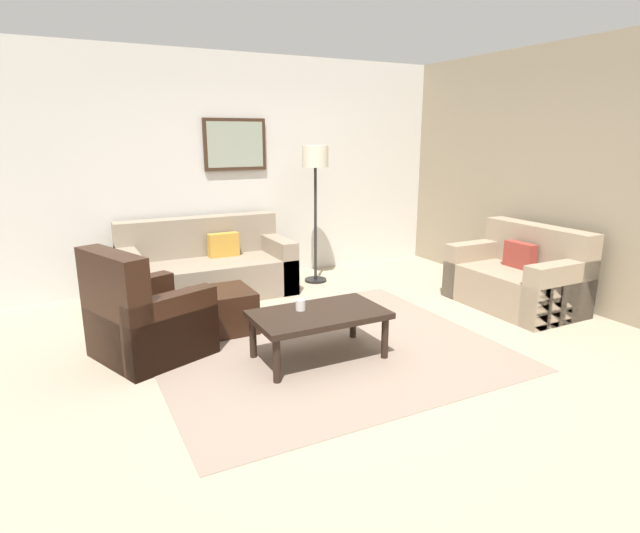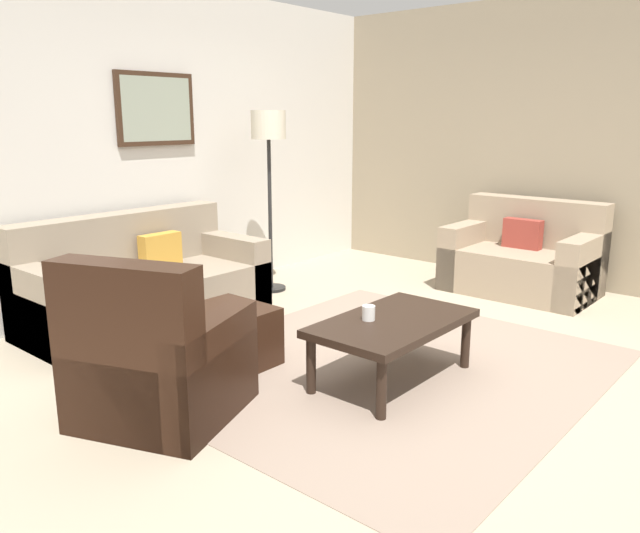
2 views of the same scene
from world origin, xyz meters
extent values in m
plane|color=tan|center=(0.00, 0.00, 0.00)|extent=(8.00, 8.00, 0.00)
cube|color=silver|center=(0.00, 2.60, 1.40)|extent=(6.00, 0.12, 2.80)
cube|color=gray|center=(3.00, 0.00, 1.40)|extent=(0.12, 5.20, 2.80)
cube|color=gray|center=(0.00, 0.00, 0.00)|extent=(2.89, 2.56, 0.01)
cube|color=gray|center=(-0.49, 1.98, 0.21)|extent=(1.91, 0.94, 0.42)
cube|color=gray|center=(-0.49, 2.33, 0.44)|extent=(1.91, 0.24, 0.88)
cube|color=gray|center=(-1.35, 1.98, 0.31)|extent=(0.20, 0.94, 0.62)
cube|color=gray|center=(0.37, 1.98, 0.31)|extent=(0.20, 0.94, 0.62)
cube|color=gold|center=(-0.25, 2.11, 0.56)|extent=(0.36, 0.12, 0.28)
cube|color=gray|center=(2.37, 0.06, 0.21)|extent=(0.86, 1.34, 0.42)
cube|color=gray|center=(2.68, 0.06, 0.44)|extent=(0.24, 1.34, 0.88)
cube|color=gray|center=(2.37, 0.63, 0.31)|extent=(0.86, 0.20, 0.62)
cube|color=gray|center=(2.37, -0.51, 0.31)|extent=(0.86, 0.20, 0.62)
cube|color=#99382D|center=(2.46, 0.10, 0.56)|extent=(0.12, 0.36, 0.28)
cube|color=black|center=(-1.37, 0.55, 0.22)|extent=(1.04, 1.04, 0.44)
cube|color=black|center=(-1.65, 0.44, 0.47)|extent=(0.48, 0.82, 0.95)
cube|color=black|center=(-1.25, 0.25, 0.30)|extent=(0.80, 0.44, 0.60)
cube|color=black|center=(-1.49, 0.85, 0.30)|extent=(0.80, 0.44, 0.60)
cube|color=black|center=(-0.67, 0.82, 0.20)|extent=(0.56, 0.56, 0.40)
cylinder|color=black|center=(-0.63, -0.43, 0.18)|extent=(0.06, 0.06, 0.36)
cylinder|color=black|center=(0.35, -0.43, 0.18)|extent=(0.06, 0.06, 0.36)
cylinder|color=black|center=(-0.63, 0.09, 0.18)|extent=(0.06, 0.06, 0.36)
cylinder|color=black|center=(0.35, 0.09, 0.18)|extent=(0.06, 0.06, 0.36)
cube|color=black|center=(-0.14, -0.17, 0.39)|extent=(1.10, 0.64, 0.05)
cylinder|color=white|center=(-0.26, -0.06, 0.46)|extent=(0.08, 0.08, 0.09)
cylinder|color=black|center=(0.90, 1.95, 0.01)|extent=(0.28, 0.28, 0.03)
cylinder|color=#262626|center=(0.90, 1.95, 0.72)|extent=(0.04, 0.04, 1.45)
cylinder|color=beige|center=(0.90, 1.95, 1.58)|extent=(0.32, 0.32, 0.26)
cube|color=#382316|center=(0.07, 2.52, 1.72)|extent=(0.79, 0.04, 0.63)
cube|color=gray|center=(0.07, 2.50, 1.72)|extent=(0.71, 0.01, 0.55)
camera|label=1|loc=(-1.99, -3.78, 1.84)|focal=29.02mm
camera|label=2|loc=(-3.30, -2.25, 1.65)|focal=35.16mm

